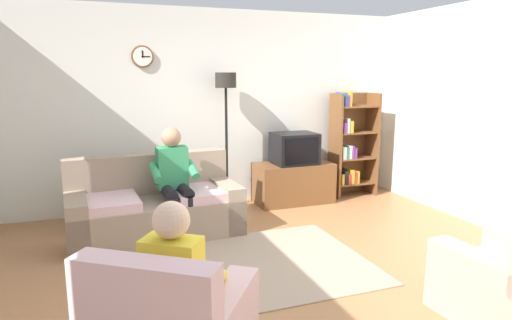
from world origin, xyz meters
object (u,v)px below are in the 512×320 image
Objects in this scene: couch at (155,208)px; bookshelf at (350,146)px; tv at (294,148)px; floor_lamp at (226,103)px; person_on_couch at (175,176)px; person_in_left_armchair at (180,279)px; tv_stand at (293,183)px.

bookshelf is at bearing 13.78° from couch.
floor_lamp is at bearing 172.71° from tv.
tv is at bearing 22.38° from person_on_couch.
tv is at bearing -174.32° from bookshelf.
tv is 1.17m from floor_lamp.
person_on_couch reaches higher than person_in_left_armchair.
couch is at bearing 86.20° from person_in_left_armchair.
tv reaches higher than couch.
floor_lamp is 3.59m from person_in_left_armchair.
tv_stand is 3.87m from person_in_left_armchair.
tv is at bearing -90.00° from tv_stand.
couch is at bearing -144.83° from floor_lamp.
floor_lamp reaches higher than person_on_couch.
tv_stand is 0.89× the size of person_on_couch.
person_in_left_armchair is (-3.19, -3.23, -0.16)m from bookshelf.
tv_stand is 1.08m from bookshelf.
person_in_left_armchair is (-1.26, -3.26, -0.85)m from floor_lamp.
tv is 0.32× the size of floor_lamp.
bookshelf is (3.03, 0.74, 0.45)m from couch.
tv_stand is at bearing 23.03° from person_on_couch.
bookshelf is (0.97, 0.10, -0.03)m from tv.
person_on_couch is 1.11× the size of person_in_left_armchair.
floor_lamp reaches higher than couch.
bookshelf is at bearing 16.90° from person_on_couch.
couch is 3.15m from bookshelf.
person_in_left_armchair is at bearing -111.10° from floor_lamp.
couch is 1.75m from floor_lamp.
floor_lamp is at bearing 35.17° from couch.
floor_lamp is (-1.93, 0.03, 0.69)m from bookshelf.
person_on_couch reaches higher than couch.
person_in_left_armchair is at bearing -93.80° from couch.
bookshelf is 0.86× the size of floor_lamp.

